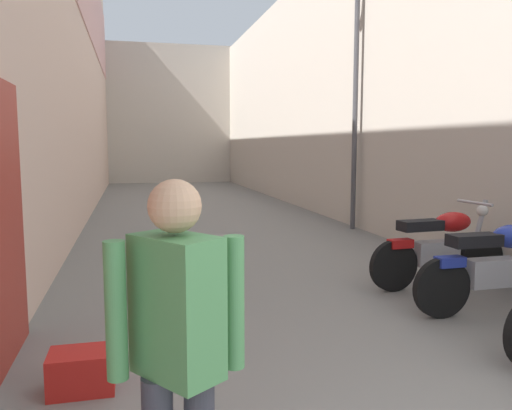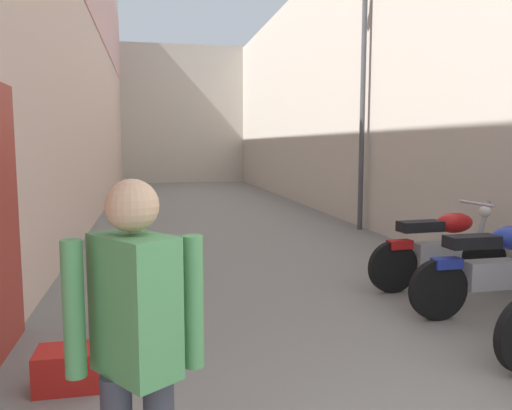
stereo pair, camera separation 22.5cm
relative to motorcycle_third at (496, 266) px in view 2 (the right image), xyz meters
The scene contains 9 objects.
ground_plane 6.20m from the motorcycle_third, 107.00° to the left, with size 38.74×38.74×0.00m, color slate.
building_left 9.88m from the motorcycle_third, 121.08° to the left, with size 0.45×22.74×8.13m.
building_right 8.39m from the motorcycle_third, 81.80° to the left, with size 0.45×22.74×6.13m.
building_far_end 20.53m from the motorcycle_third, 95.09° to the left, with size 8.50×2.00×6.20m, color beige.
motorcycle_third is the anchor object (origin of this frame).
motorcycle_fourth 1.00m from the motorcycle_third, 90.00° to the left, with size 1.85×0.58×1.04m.
pedestrian_by_doorway 4.22m from the motorcycle_third, 144.28° to the right, with size 0.52×0.39×1.57m.
plastic_crate 4.03m from the motorcycle_third, 169.04° to the right, with size 0.44×0.32×0.28m, color red.
street_lamp 5.81m from the motorcycle_third, 82.31° to the left, with size 0.79×0.18×5.05m.
Camera 2 is at (-1.54, -0.93, 1.69)m, focal length 35.96 mm.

